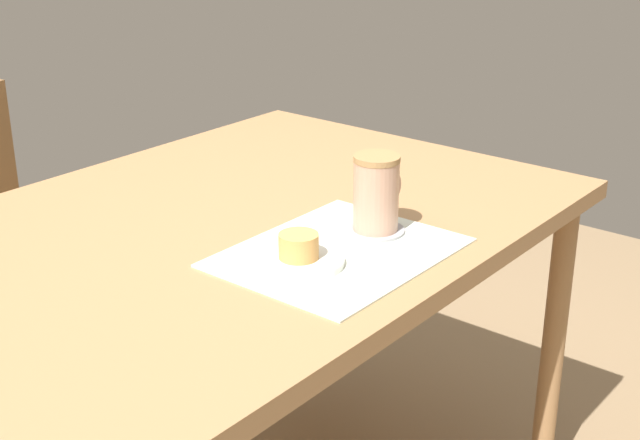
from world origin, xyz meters
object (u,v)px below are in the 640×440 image
at_px(dining_table, 218,261).
at_px(pastry, 299,246).
at_px(pastry_plate, 299,261).
at_px(coffee_mug, 377,193).

xyz_separation_m(dining_table, pastry, (-0.04, -0.23, 0.11)).
height_order(pastry_plate, coffee_mug, coffee_mug).
xyz_separation_m(pastry_plate, pastry, (0.00, 0.00, 0.03)).
bearing_deg(pastry, coffee_mug, -4.48).
distance_m(dining_table, pastry_plate, 0.25).
xyz_separation_m(dining_table, coffee_mug, (0.15, -0.24, 0.15)).
bearing_deg(coffee_mug, dining_table, 121.44).
relative_size(pastry_plate, pastry, 2.26).
bearing_deg(pastry, pastry_plate, -90.00).
bearing_deg(pastry_plate, dining_table, 79.51).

